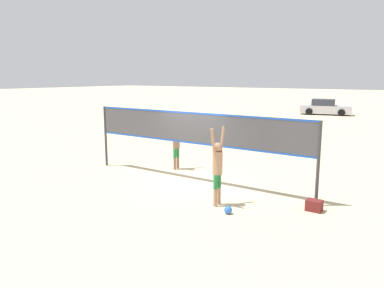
{
  "coord_description": "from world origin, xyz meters",
  "views": [
    {
      "loc": [
        7.1,
        -10.23,
        3.57
      ],
      "look_at": [
        0.0,
        0.0,
        1.32
      ],
      "focal_mm": 35.0,
      "sensor_mm": 36.0,
      "label": 1
    }
  ],
  "objects_px": {
    "player_blocker": "(176,142)",
    "parked_car_near": "(325,108)",
    "gear_bag": "(314,205)",
    "volleyball_net": "(192,131)",
    "player_spiker": "(218,165)",
    "volleyball": "(228,210)"
  },
  "relations": [
    {
      "from": "volleyball_net",
      "to": "volleyball",
      "type": "height_order",
      "value": "volleyball_net"
    },
    {
      "from": "volleyball_net",
      "to": "player_spiker",
      "type": "height_order",
      "value": "volleyball_net"
    },
    {
      "from": "volleyball",
      "to": "gear_bag",
      "type": "bearing_deg",
      "value": 40.32
    },
    {
      "from": "player_blocker",
      "to": "volleyball",
      "type": "xyz_separation_m",
      "value": [
        4.05,
        -3.1,
        -0.98
      ]
    },
    {
      "from": "player_spiker",
      "to": "parked_car_near",
      "type": "height_order",
      "value": "player_spiker"
    },
    {
      "from": "player_blocker",
      "to": "volleyball",
      "type": "distance_m",
      "value": 5.19
    },
    {
      "from": "player_blocker",
      "to": "gear_bag",
      "type": "xyz_separation_m",
      "value": [
        5.85,
        -1.58,
        -0.93
      ]
    },
    {
      "from": "volleyball_net",
      "to": "player_spiker",
      "type": "distance_m",
      "value": 2.56
    },
    {
      "from": "player_blocker",
      "to": "parked_car_near",
      "type": "xyz_separation_m",
      "value": [
        -1.22,
        24.97,
        -0.43
      ]
    },
    {
      "from": "player_blocker",
      "to": "gear_bag",
      "type": "height_order",
      "value": "player_blocker"
    },
    {
      "from": "volleyball_net",
      "to": "volleyball",
      "type": "relative_size",
      "value": 40.53
    },
    {
      "from": "player_blocker",
      "to": "gear_bag",
      "type": "relative_size",
      "value": 5.02
    },
    {
      "from": "player_spiker",
      "to": "gear_bag",
      "type": "distance_m",
      "value": 2.82
    },
    {
      "from": "player_spiker",
      "to": "volleyball",
      "type": "height_order",
      "value": "player_spiker"
    },
    {
      "from": "player_spiker",
      "to": "player_blocker",
      "type": "xyz_separation_m",
      "value": [
        -3.47,
        2.69,
        -0.09
      ]
    },
    {
      "from": "player_spiker",
      "to": "gear_bag",
      "type": "bearing_deg",
      "value": -65.01
    },
    {
      "from": "volleyball_net",
      "to": "volleyball",
      "type": "bearing_deg",
      "value": -37.98
    },
    {
      "from": "player_blocker",
      "to": "parked_car_near",
      "type": "bearing_deg",
      "value": -177.21
    },
    {
      "from": "volleyball_net",
      "to": "player_spiker",
      "type": "relative_size",
      "value": 3.86
    },
    {
      "from": "parked_car_near",
      "to": "volleyball_net",
      "type": "bearing_deg",
      "value": -96.43
    },
    {
      "from": "player_blocker",
      "to": "parked_car_near",
      "type": "height_order",
      "value": "player_blocker"
    },
    {
      "from": "volleyball_net",
      "to": "gear_bag",
      "type": "distance_m",
      "value": 4.63
    }
  ]
}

